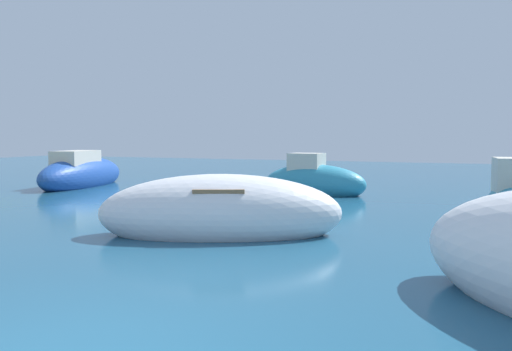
{
  "coord_description": "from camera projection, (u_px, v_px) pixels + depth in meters",
  "views": [
    {
      "loc": [
        3.55,
        -3.66,
        2.14
      ],
      "look_at": [
        -2.76,
        11.04,
        0.93
      ],
      "focal_mm": 36.71,
      "sensor_mm": 36.0,
      "label": 1
    }
  ],
  "objects": [
    {
      "name": "moored_boat_5",
      "position": [
        82.0,
        174.0,
        22.34
      ],
      "size": [
        2.91,
        6.11,
        1.89
      ],
      "rotation": [
        0.0,
        0.0,
        1.77
      ],
      "color": "#1E479E",
      "rests_on": "ground"
    },
    {
      "name": "moored_boat_0",
      "position": [
        221.0,
        213.0,
        11.28
      ],
      "size": [
        5.58,
        3.88,
        1.71
      ],
      "rotation": [
        0.0,
        0.0,
        0.42
      ],
      "color": "white",
      "rests_on": "ground"
    },
    {
      "name": "moored_boat_3",
      "position": [
        314.0,
        182.0,
        19.32
      ],
      "size": [
        4.02,
        1.85,
        1.82
      ],
      "rotation": [
        0.0,
        0.0,
        6.21
      ],
      "color": "teal",
      "rests_on": "ground"
    }
  ]
}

